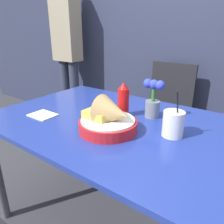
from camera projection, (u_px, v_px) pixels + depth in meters
ground_plane at (111, 220)px, 1.44m from camera, size 12.00×12.00×0.00m
wall_window at (193, 13)px, 1.86m from camera, size 7.00×0.06×2.60m
dining_table at (110, 133)px, 1.21m from camera, size 1.28×0.89×0.72m
chair_far_window at (167, 105)px, 1.97m from camera, size 0.40×0.40×0.90m
food_basket at (110, 120)px, 1.02m from camera, size 0.28×0.28×0.17m
ketchup_bottle at (123, 100)px, 1.19m from camera, size 0.06×0.06×0.19m
drink_cup at (173, 125)px, 0.98m from camera, size 0.10×0.10×0.22m
flower_vase at (153, 99)px, 1.17m from camera, size 0.12×0.08×0.21m
napkin at (43, 115)px, 1.22m from camera, size 0.14×0.11×0.01m
person_standing at (67, 46)px, 2.48m from camera, size 0.32×0.19×1.71m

